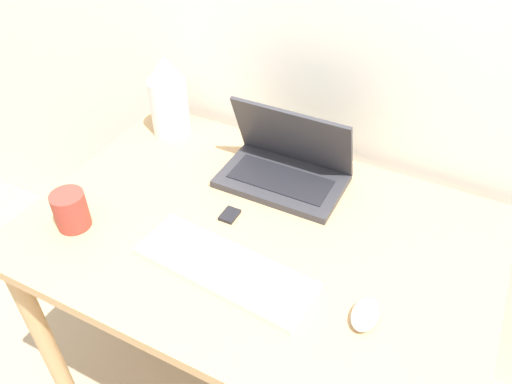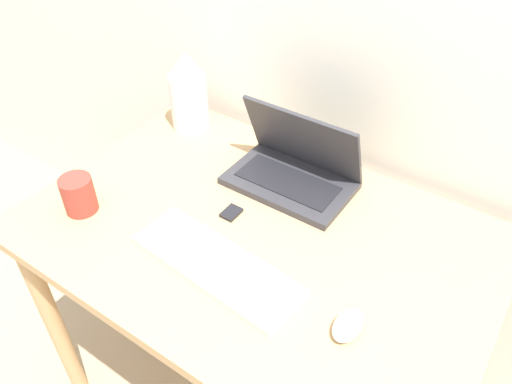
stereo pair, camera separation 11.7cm
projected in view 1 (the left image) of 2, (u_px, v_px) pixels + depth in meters
desk at (257, 259)px, 1.28m from camera, size 1.13×0.76×0.76m
laptop at (286, 165)px, 1.34m from camera, size 0.33×0.21×0.21m
keyboard at (225, 268)px, 1.11m from camera, size 0.43×0.17×0.02m
mouse at (365, 314)px, 1.01m from camera, size 0.05×0.09×0.03m
vase at (168, 97)px, 1.47m from camera, size 0.11×0.11×0.25m
mp3_player at (230, 215)px, 1.25m from camera, size 0.04×0.05×0.01m
mug at (71, 210)px, 1.20m from camera, size 0.08×0.08×0.10m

